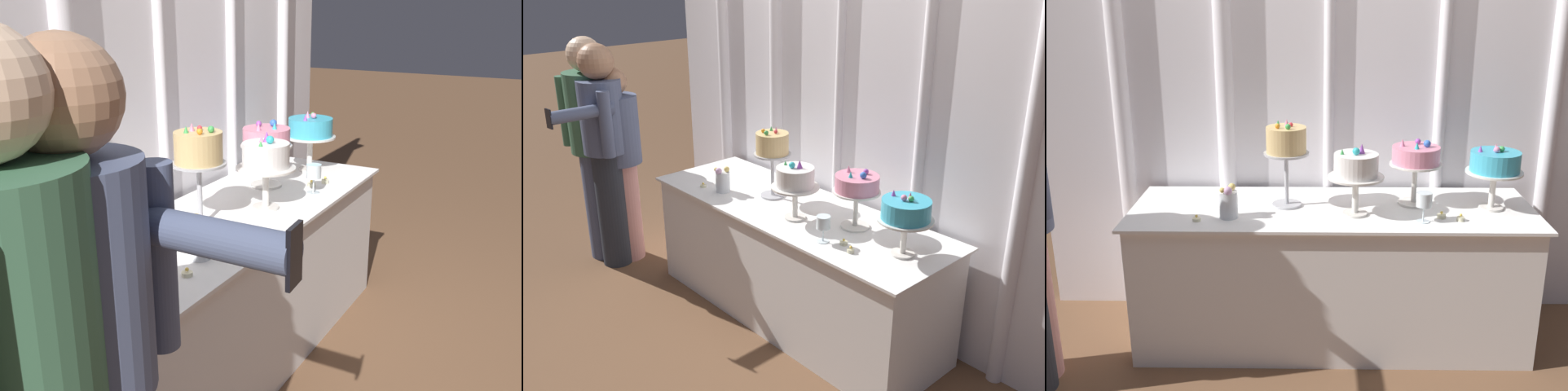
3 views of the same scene
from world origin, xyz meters
The scene contains 12 objects.
ground_plane centered at (0.00, 0.00, 0.00)m, with size 24.00×24.00×0.00m, color brown.
draped_curtain centered at (-0.03, 0.49, 1.41)m, with size 3.25×0.16×2.70m.
cake_table centered at (0.00, 0.10, 0.37)m, with size 2.03×0.68×0.74m.
cake_display_leftmost centered at (-0.23, 0.13, 1.06)m, with size 0.23×0.23×0.44m.
cake_display_midleft centered at (0.11, 0.00, 0.97)m, with size 0.27×0.27×0.35m.
cake_display_midright centered at (0.42, 0.16, 0.98)m, with size 0.26×0.26×0.34m.
cake_display_rightmost centered at (0.79, 0.09, 0.97)m, with size 0.28×0.28×0.33m.
wine_glass centered at (0.42, -0.10, 0.84)m, with size 0.07×0.07×0.15m.
flower_vase centered at (-0.50, -0.05, 0.81)m, with size 0.09×0.10×0.17m.
tealight_far_left centered at (-0.65, -0.10, 0.75)m, with size 0.04×0.04×0.03m.
tealight_near_left centered at (0.52, -0.04, 0.75)m, with size 0.04×0.04×0.03m.
tealight_near_right centered at (0.61, -0.08, 0.75)m, with size 0.04×0.04×0.04m.
Camera 3 is at (-0.08, -2.89, 1.80)m, focal length 43.31 mm.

